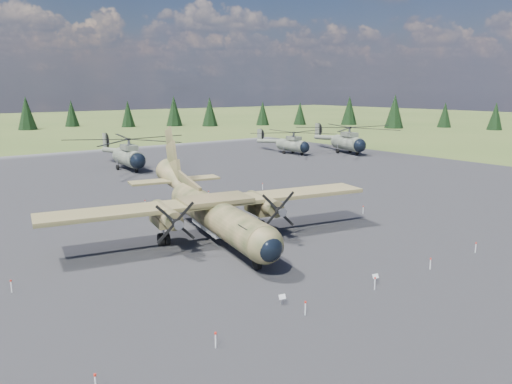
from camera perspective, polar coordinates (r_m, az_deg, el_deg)
ground at (r=41.35m, az=-3.08°, el=-5.96°), size 500.00×500.00×0.00m
apron at (r=49.63m, az=-9.60°, el=-3.08°), size 120.00×120.00×0.04m
transport_plane at (r=42.68m, az=-5.18°, el=-1.72°), size 28.05×25.20×9.26m
helicopter_near at (r=80.22m, az=-14.43°, el=4.96°), size 20.86×23.86×5.03m
helicopter_mid at (r=97.28m, az=4.15°, el=6.15°), size 17.53×20.39×4.34m
helicopter_far at (r=99.39m, az=10.45°, el=6.48°), size 25.33×26.20×5.27m
info_placard_left at (r=30.17m, az=2.99°, el=-11.99°), size 0.45×0.26×0.66m
info_placard_right at (r=34.05m, az=13.47°, el=-9.45°), size 0.46×0.27×0.67m
barrier_fence at (r=40.90m, az=-3.56°, el=-5.42°), size 33.12×29.62×0.85m
treeline at (r=35.96m, az=-3.15°, el=-0.69°), size 287.66×295.67×10.96m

